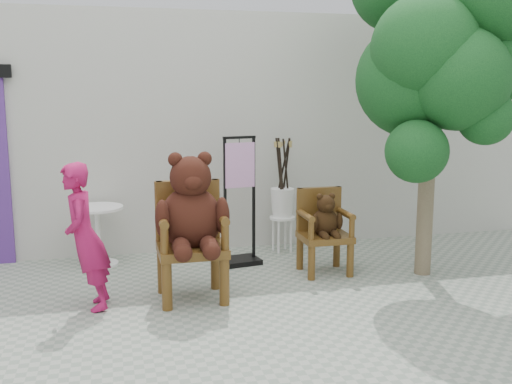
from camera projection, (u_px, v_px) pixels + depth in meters
ground_plane at (263, 324)px, 5.29m from camera, size 60.00×60.00×0.00m
back_wall at (205, 131)px, 8.00m from camera, size 9.00×1.00×3.00m
chair_big at (191, 218)px, 5.80m from camera, size 0.71×0.77×1.46m
chair_small at (324, 224)px, 6.70m from camera, size 0.54×0.50×0.95m
person at (85, 237)px, 5.55m from camera, size 0.33×0.51×1.39m
cafe_table at (98, 229)px, 6.98m from camera, size 0.60×0.60×0.70m
display_stand at (240, 215)px, 7.03m from camera, size 0.50×0.42×1.51m
stool_bucket at (282, 202)px, 7.54m from camera, size 0.32×0.32×1.45m
tree at (449, 32)px, 6.10m from camera, size 1.89×1.98×3.78m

